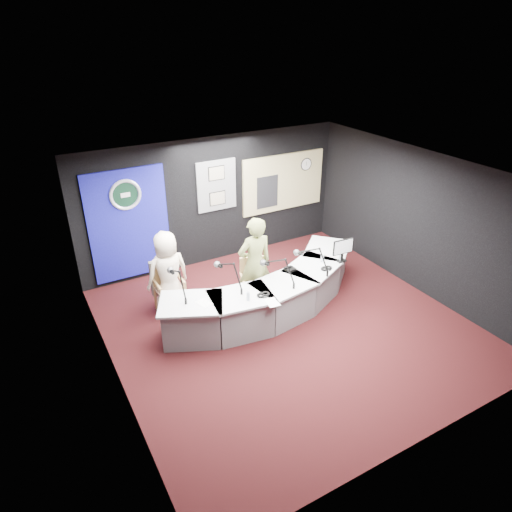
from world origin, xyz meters
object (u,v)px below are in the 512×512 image
armchair_left (170,289)px  person_woman (255,264)px  armchair_right (255,285)px  person_man (168,273)px  broadcast_desk (270,294)px

armchair_left → person_woman: (1.44, -0.66, 0.44)m
armchair_right → person_woman: bearing=17.0°
armchair_left → person_woman: 1.65m
person_woman → person_man: bearing=-23.0°
broadcast_desk → armchair_left: (-1.60, 0.94, 0.10)m
broadcast_desk → armchair_left: size_ratio=4.73×
armchair_right → person_man: (-1.44, 0.66, 0.34)m
broadcast_desk → armchair_left: 1.86m
armchair_left → armchair_right: armchair_left is taller
armchair_left → person_man: 0.33m
broadcast_desk → person_man: bearing=149.6°
broadcast_desk → armchair_right: 0.34m
broadcast_desk → person_man: size_ratio=2.79×
broadcast_desk → person_man: 1.91m
armchair_right → person_woman: size_ratio=0.50×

